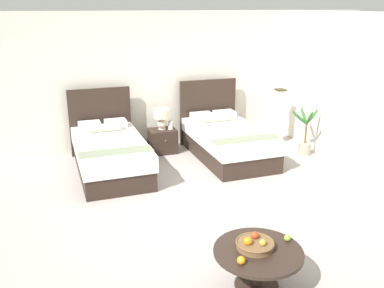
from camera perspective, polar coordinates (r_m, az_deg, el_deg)
name	(u,v)px	position (r m, az deg, el deg)	size (l,w,h in m)	color
ground_plane	(207,207)	(6.21, 2.11, -8.51)	(9.68, 9.73, 0.02)	#A59B95
wall_back	(153,81)	(8.59, -5.31, 8.58)	(9.68, 0.12, 2.69)	silver
wall_side_right	(369,96)	(7.66, 22.91, 6.02)	(0.12, 5.33, 2.69)	silver
bed_near_window	(110,153)	(7.48, -11.09, -1.22)	(1.18, 2.19, 1.30)	#2F221B
bed_near_corner	(227,140)	(8.06, 4.74, 0.51)	(1.22, 2.18, 1.34)	#2F221B
nightstand	(163,141)	(8.32, -4.01, 0.42)	(0.52, 0.44, 0.47)	#2F221B
table_lamp	(162,116)	(8.20, -4.12, 3.79)	(0.33, 0.33, 0.41)	beige
vase	(171,125)	(8.23, -2.93, 2.57)	(0.10, 0.10, 0.17)	silver
coffee_table	(258,258)	(4.50, 8.93, -15.06)	(0.92, 0.92, 0.43)	#2F221B
fruit_bowl	(255,244)	(4.45, 8.52, -13.27)	(0.40, 0.40, 0.14)	brown
loose_apple	(287,238)	(4.63, 12.83, -12.32)	(0.07, 0.07, 0.07)	#89B63C
loose_orange	(241,260)	(4.20, 6.69, -15.42)	(0.08, 0.08, 0.08)	orange
floor_lamp_corner	(279,116)	(8.99, 11.71, 3.70)	(0.20, 0.20, 1.15)	#353117
potted_palm	(305,140)	(8.45, 15.08, 0.56)	(0.63, 0.50, 0.93)	gray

